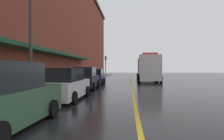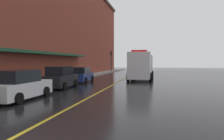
{
  "view_description": "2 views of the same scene",
  "coord_description": "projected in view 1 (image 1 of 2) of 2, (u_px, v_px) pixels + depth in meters",
  "views": [
    {
      "loc": [
        -0.32,
        -4.13,
        1.74
      ],
      "look_at": [
        -2.07,
        18.46,
        1.55
      ],
      "focal_mm": 33.49,
      "sensor_mm": 36.0,
      "label": 1
    },
    {
      "loc": [
        4.15,
        -4.76,
        2.25
      ],
      "look_at": [
        0.24,
        14.84,
        1.51
      ],
      "focal_mm": 36.01,
      "sensor_mm": 36.0,
      "label": 2
    }
  ],
  "objects": [
    {
      "name": "traffic_light_near",
      "position": [
        106.0,
        62.0,
        46.16
      ],
      "size": [
        0.38,
        0.36,
        4.3
      ],
      "color": "#232326",
      "rests_on": "sidewalk_left"
    },
    {
      "name": "parked_car_0",
      "position": [
        1.0,
        99.0,
        5.85
      ],
      "size": [
        2.05,
        4.82,
        1.93
      ],
      "rotation": [
        0.0,
        0.0,
        1.55
      ],
      "color": "#2D5133",
      "rests_on": "ground"
    },
    {
      "name": "box_truck",
      "position": [
        148.0,
        69.0,
        27.14
      ],
      "size": [
        2.92,
        7.87,
        3.55
      ],
      "rotation": [
        0.0,
        0.0,
        -1.59
      ],
      "color": "silver",
      "rests_on": "ground"
    },
    {
      "name": "parked_car_3",
      "position": [
        95.0,
        77.0,
        22.99
      ],
      "size": [
        2.18,
        4.35,
        1.65
      ],
      "rotation": [
        0.0,
        0.0,
        1.61
      ],
      "color": "navy",
      "rests_on": "ground"
    },
    {
      "name": "brick_building_left",
      "position": [
        42.0,
        22.0,
        28.9
      ],
      "size": [
        10.78,
        64.0,
        16.38
      ],
      "color": "brown",
      "rests_on": "ground"
    },
    {
      "name": "street_lamp_left",
      "position": [
        31.0,
        22.0,
        12.05
      ],
      "size": [
        0.44,
        0.44,
        6.94
      ],
      "color": "#33383D",
      "rests_on": "sidewalk_left"
    },
    {
      "name": "parked_car_2",
      "position": [
        85.0,
        79.0,
        17.5
      ],
      "size": [
        2.0,
        4.18,
        1.84
      ],
      "rotation": [
        0.0,
        0.0,
        1.58
      ],
      "color": "black",
      "rests_on": "ground"
    },
    {
      "name": "parking_meter_0",
      "position": [
        14.0,
        84.0,
        9.2
      ],
      "size": [
        0.14,
        0.18,
        1.33
      ],
      "color": "#4C4C51",
      "rests_on": "sidewalk_left"
    },
    {
      "name": "ground_plane",
      "position": [
        130.0,
        81.0,
        29.03
      ],
      "size": [
        112.0,
        112.0,
        0.0
      ],
      "primitive_type": "plane",
      "color": "black"
    },
    {
      "name": "lane_center_stripe",
      "position": [
        130.0,
        81.0,
        29.03
      ],
      "size": [
        0.16,
        70.0,
        0.01
      ],
      "primitive_type": "cube",
      "color": "gold",
      "rests_on": "ground"
    },
    {
      "name": "parking_meter_1",
      "position": [
        84.0,
        74.0,
        23.9
      ],
      "size": [
        0.14,
        0.18,
        1.33
      ],
      "color": "#4C4C51",
      "rests_on": "sidewalk_left"
    },
    {
      "name": "sidewalk_left",
      "position": [
        87.0,
        80.0,
        29.51
      ],
      "size": [
        2.4,
        70.0,
        0.15
      ],
      "primitive_type": "cube",
      "color": "gray",
      "rests_on": "ground"
    },
    {
      "name": "parked_car_1",
      "position": [
        64.0,
        85.0,
        11.5
      ],
      "size": [
        2.22,
        4.63,
        1.76
      ],
      "rotation": [
        0.0,
        0.0,
        1.55
      ],
      "color": "silver",
      "rests_on": "ground"
    }
  ]
}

